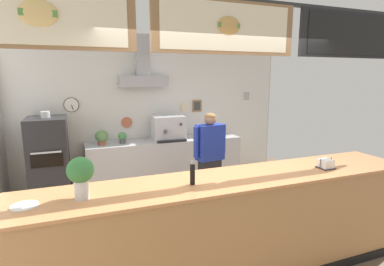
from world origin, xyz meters
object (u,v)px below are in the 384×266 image
Objects in this scene: shop_worker at (210,160)px; napkin_holder at (326,164)px; potted_basil at (122,137)px; pepper_grinder at (192,173)px; pizza_oven at (50,162)px; espresso_machine at (168,128)px; basil_vase at (81,175)px; potted_sage at (102,137)px; condiment_plate at (24,206)px.

napkin_holder is (0.72, -1.55, 0.29)m from shop_worker.
potted_basil is 0.84× the size of pepper_grinder.
potted_basil is (-1.10, 1.39, 0.18)m from shop_worker.
pizza_oven is 7.80× the size of potted_basil.
shop_worker is 9.55× the size of napkin_holder.
pizza_oven is 2.59× the size of espresso_machine.
pepper_grinder is (-0.62, -2.88, 0.07)m from espresso_machine.
espresso_machine is at bearing -89.65° from shop_worker.
basil_vase is at bearing -104.54° from potted_basil.
potted_sage is at bearing -52.90° from shop_worker.
pizza_oven is 9.48× the size of napkin_holder.
pepper_grinder is at bearing 178.28° from napkin_holder.
shop_worker reaches higher than basil_vase.
pizza_oven is at bearing -169.45° from potted_sage.
basil_vase is at bearing 178.61° from napkin_holder.
napkin_holder is (0.96, -2.92, 0.00)m from espresso_machine.
shop_worker is 2.73m from condiment_plate.
pepper_grinder is at bearing -102.11° from espresso_machine.
shop_worker is 7.86× the size of potted_basil.
potted_sage is at bearing 101.80° from pepper_grinder.
pizza_oven is 4.12m from napkin_holder.
potted_basil is at bearing 7.85° from pizza_oven.
espresso_machine is 3.28m from basil_vase.
basil_vase is at bearing -119.29° from espresso_machine.
napkin_holder is at bearing 105.37° from shop_worker.
potted_sage is (0.85, 0.16, 0.32)m from pizza_oven.
shop_worker is 1.73m from napkin_holder.
basil_vase reaches higher than espresso_machine.
condiment_plate is 0.58× the size of basil_vase.
potted_basil is 0.95× the size of condiment_plate.
napkin_holder is at bearing -1.39° from basil_vase.
basil_vase is (-0.74, -2.87, 0.28)m from potted_basil.
condiment_plate is (-0.82, -2.87, 0.04)m from potted_sage.
potted_sage is at bearing 82.30° from basil_vase.
pepper_grinder is at bearing -61.93° from pizza_oven.
shop_worker is at bearing 114.89° from napkin_holder.
napkin_holder reaches higher than potted_basil.
napkin_holder is at bearing -71.87° from espresso_machine.
basil_vase is (-2.56, 0.06, 0.16)m from napkin_holder.
pizza_oven reaches higher than condiment_plate.
shop_worker is 2.41m from basil_vase.
espresso_machine is at bearing 60.71° from basil_vase.
potted_sage reaches higher than condiment_plate.
potted_basil is 2.90m from pepper_grinder.
potted_sage is at bearing -178.65° from potted_basil.
potted_sage is 1.10× the size of pepper_grinder.
espresso_machine is at bearing 4.36° from pizza_oven.
shop_worker is at bearing 33.21° from condiment_plate.
condiment_plate is 2.99m from napkin_holder.
shop_worker is at bearing -27.88° from pizza_oven.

